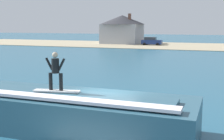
# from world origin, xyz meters

# --- Properties ---
(ground_plane) EXTENTS (260.00, 260.00, 0.00)m
(ground_plane) POSITION_xyz_m (0.00, 0.00, 0.00)
(ground_plane) COLOR #255A74
(wave_crest) EXTENTS (10.40, 3.49, 1.74)m
(wave_crest) POSITION_xyz_m (-1.11, -1.04, 0.82)
(wave_crest) COLOR #2F5A6D
(wave_crest) RESTS_ON ground_plane
(surfboard) EXTENTS (2.03, 0.74, 0.06)m
(surfboard) POSITION_xyz_m (-1.74, -1.36, 1.77)
(surfboard) COLOR white
(surfboard) RESTS_ON wave_crest
(surfer) EXTENTS (0.94, 0.32, 1.62)m
(surfer) POSITION_xyz_m (-1.78, -1.34, 2.70)
(surfer) COLOR black
(surfer) RESTS_ON surfboard
(shoreline_bank) EXTENTS (120.00, 22.05, 0.09)m
(shoreline_bank) POSITION_xyz_m (0.00, 53.26, 0.05)
(shoreline_bank) COLOR tan
(shoreline_bank) RESTS_ON ground_plane
(car_near_shore) EXTENTS (4.47, 2.02, 1.86)m
(car_near_shore) POSITION_xyz_m (-9.95, 52.82, 0.95)
(car_near_shore) COLOR navy
(car_near_shore) RESTS_ON ground_plane
(house_with_chimney) EXTENTS (10.88, 10.88, 7.13)m
(house_with_chimney) POSITION_xyz_m (-18.04, 56.67, 3.82)
(house_with_chimney) COLOR #9EA3AD
(house_with_chimney) RESTS_ON ground_plane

